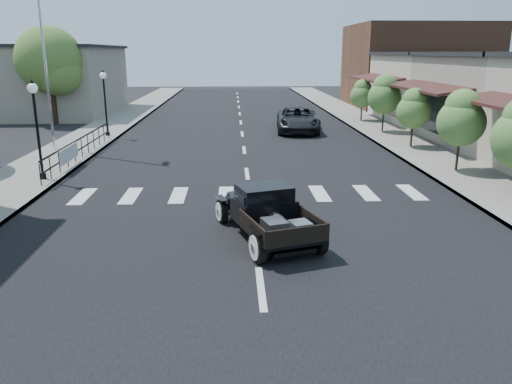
{
  "coord_description": "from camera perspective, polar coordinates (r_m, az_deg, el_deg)",
  "views": [
    {
      "loc": [
        -0.53,
        -12.28,
        4.68
      ],
      "look_at": [
        0.07,
        0.8,
        1.0
      ],
      "focal_mm": 35.0,
      "sensor_mm": 36.0,
      "label": 1
    }
  ],
  "objects": [
    {
      "name": "small_tree_b",
      "position": [
        21.09,
        22.29,
        6.37
      ],
      "size": [
        1.84,
        1.84,
        3.07
      ],
      "primitive_type": null,
      "color": "#4B7736",
      "rests_on": "sidewalk_right"
    },
    {
      "name": "big_tree_far",
      "position": [
        36.34,
        -22.39,
        12.19
      ],
      "size": [
        4.33,
        4.33,
        6.36
      ],
      "primitive_type": null,
      "color": "#4B6C2E",
      "rests_on": "ground"
    },
    {
      "name": "second_car",
      "position": [
        30.58,
        4.78,
        8.23
      ],
      "size": [
        2.83,
        5.46,
        1.47
      ],
      "primitive_type": "imported",
      "rotation": [
        0.0,
        0.0,
        -0.07
      ],
      "color": "black",
      "rests_on": "ground"
    },
    {
      "name": "banner",
      "position": [
        21.77,
        -20.52,
        3.49
      ],
      "size": [
        0.04,
        2.2,
        0.6
      ],
      "primitive_type": null,
      "color": "silver",
      "rests_on": "sidewalk_left"
    },
    {
      "name": "railing",
      "position": [
        23.63,
        -19.32,
        4.99
      ],
      "size": [
        0.08,
        10.0,
        1.0
      ],
      "primitive_type": null,
      "color": "black",
      "rests_on": "sidewalk_left"
    },
    {
      "name": "small_tree_d",
      "position": [
        30.49,
        14.42,
        9.7
      ],
      "size": [
        1.92,
        1.92,
        3.2
      ],
      "primitive_type": null,
      "color": "#4B7736",
      "rests_on": "sidewalk_right"
    },
    {
      "name": "small_tree_e",
      "position": [
        35.37,
        12.02,
        10.18
      ],
      "size": [
        1.61,
        1.61,
        2.68
      ],
      "primitive_type": null,
      "color": "#4B7736",
      "rests_on": "sidewalk_right"
    },
    {
      "name": "low_building_left",
      "position": [
        42.86,
        -22.85,
        11.58
      ],
      "size": [
        10.0,
        12.0,
        5.0
      ],
      "primitive_type": "cube",
      "color": "gray",
      "rests_on": "ground"
    },
    {
      "name": "sidewalk_right",
      "position": [
        29.1,
        15.56,
        6.02
      ],
      "size": [
        3.0,
        80.0,
        0.15
      ],
      "primitive_type": "cube",
      "color": "gray",
      "rests_on": "ground"
    },
    {
      "name": "lamp_post_c",
      "position": [
        29.28,
        -16.84,
        9.69
      ],
      "size": [
        0.36,
        0.36,
        3.61
      ],
      "primitive_type": null,
      "color": "black",
      "rests_on": "sidewalk_left"
    },
    {
      "name": "sidewalk_left",
      "position": [
        28.79,
        -18.76,
        5.66
      ],
      "size": [
        3.0,
        80.0,
        0.15
      ],
      "primitive_type": "cube",
      "color": "gray",
      "rests_on": "ground"
    },
    {
      "name": "small_tree_c",
      "position": [
        25.89,
        17.51,
        7.99
      ],
      "size": [
        1.66,
        1.66,
        2.77
      ],
      "primitive_type": null,
      "color": "#4B7736",
      "rests_on": "sidewalk_right"
    },
    {
      "name": "road",
      "position": [
        27.68,
        -1.51,
        5.98
      ],
      "size": [
        14.0,
        80.0,
        0.02
      ],
      "primitive_type": "cube",
      "color": "black",
      "rests_on": "ground"
    },
    {
      "name": "ground",
      "position": [
        13.15,
        -0.16,
        -5.15
      ],
      "size": [
        120.0,
        120.0,
        0.0
      ],
      "primitive_type": "plane",
      "color": "black",
      "rests_on": "ground"
    },
    {
      "name": "lamp_post_b",
      "position": [
        19.79,
        -23.7,
        6.46
      ],
      "size": [
        0.36,
        0.36,
        3.61
      ],
      "primitive_type": null,
      "color": "black",
      "rests_on": "sidewalk_left"
    },
    {
      "name": "flagpole",
      "position": [
        25.83,
        -23.45,
        17.96
      ],
      "size": [
        0.12,
        0.12,
        12.2
      ],
      "primitive_type": "cylinder",
      "color": "silver",
      "rests_on": "sidewalk_left"
    },
    {
      "name": "road_markings",
      "position": [
        22.77,
        -1.25,
        3.83
      ],
      "size": [
        12.0,
        60.0,
        0.06
      ],
      "primitive_type": null,
      "color": "silver",
      "rests_on": "ground"
    },
    {
      "name": "hotrod_pickup",
      "position": [
        12.83,
        1.24,
        -2.37
      ],
      "size": [
        3.03,
        4.43,
        1.4
      ],
      "primitive_type": null,
      "rotation": [
        0.0,
        0.0,
        0.31
      ],
      "color": "black",
      "rests_on": "ground"
    },
    {
      "name": "storefront_far",
      "position": [
        37.71,
        22.11,
        10.88
      ],
      "size": [
        10.0,
        9.0,
        4.5
      ],
      "primitive_type": "cube",
      "color": "beige",
      "rests_on": "ground"
    },
    {
      "name": "far_building_right",
      "position": [
        47.11,
        17.77,
        13.54
      ],
      "size": [
        11.0,
        10.0,
        7.0
      ],
      "primitive_type": "cube",
      "color": "brown",
      "rests_on": "ground"
    }
  ]
}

